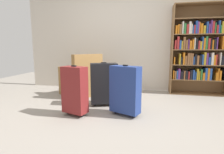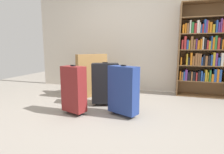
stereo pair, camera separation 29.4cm
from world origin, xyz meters
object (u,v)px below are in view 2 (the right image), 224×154
suitcase_navy_blue (123,90)px  suitcase_dark_red (74,89)px  bookshelf (208,51)px  suitcase_black (105,83)px  mug (113,94)px  armchair (87,80)px

suitcase_navy_blue → suitcase_dark_red: 0.76m
bookshelf → suitcase_black: (-1.85, -1.19, -0.56)m
suitcase_black → bookshelf: bearing=32.7°
suitcase_navy_blue → suitcase_black: same height
suitcase_dark_red → suitcase_navy_blue: bearing=11.6°
suitcase_dark_red → suitcase_black: (0.31, 0.58, 0.00)m
bookshelf → mug: bookshelf is taller
armchair → suitcase_black: bearing=-43.4°
armchair → suitcase_dark_red: bearing=-73.8°
mug → suitcase_navy_blue: size_ratio=0.15×
armchair → suitcase_navy_blue: size_ratio=1.25×
suitcase_navy_blue → mug: bearing=114.7°
bookshelf → suitcase_black: bearing=-147.3°
mug → armchair: bearing=179.6°
armchair → suitcase_navy_blue: bearing=-43.9°
bookshelf → suitcase_black: 2.27m
bookshelf → suitcase_black: bookshelf is taller
bookshelf → suitcase_navy_blue: bookshelf is taller
armchair → suitcase_dark_red: 1.26m
armchair → suitcase_black: 0.91m
mug → suitcase_black: suitcase_black is taller
bookshelf → armchair: bearing=-167.3°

